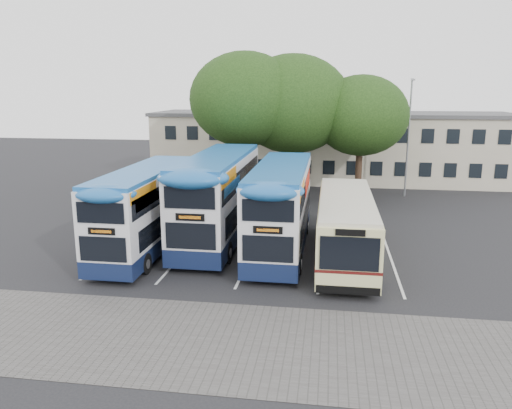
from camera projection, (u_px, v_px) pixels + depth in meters
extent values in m
plane|color=black|center=(324.00, 290.00, 21.07)|extent=(120.00, 120.00, 0.00)
cube|color=#595654|center=(261.00, 345.00, 16.54)|extent=(40.00, 6.00, 0.01)
cube|color=silver|center=(129.00, 243.00, 27.43)|extent=(0.12, 11.00, 0.01)
cube|color=silver|center=(190.00, 246.00, 26.92)|extent=(0.12, 11.00, 0.01)
cube|color=silver|center=(254.00, 249.00, 26.42)|extent=(0.12, 11.00, 0.01)
cube|color=silver|center=(321.00, 252.00, 25.92)|extent=(0.12, 11.00, 0.01)
cube|color=silver|center=(390.00, 255.00, 25.42)|extent=(0.12, 11.00, 0.01)
cube|color=#B3A990|center=(329.00, 147.00, 46.41)|extent=(32.00, 8.00, 6.00)
cube|color=#4C4C4F|center=(331.00, 114.00, 45.72)|extent=(32.40, 8.40, 0.30)
cube|color=black|center=(329.00, 168.00, 42.83)|extent=(30.00, 0.06, 1.20)
cube|color=black|center=(330.00, 135.00, 42.19)|extent=(30.00, 0.06, 1.20)
cylinder|color=gray|center=(408.00, 139.00, 38.46)|extent=(0.14, 0.14, 9.00)
cube|color=gray|center=(412.00, 79.00, 37.45)|extent=(0.12, 0.80, 0.12)
cube|color=gray|center=(413.00, 80.00, 37.07)|extent=(0.25, 0.50, 0.12)
cylinder|color=black|center=(245.00, 164.00, 37.63)|extent=(0.50, 0.50, 5.55)
ellipsoid|color=black|center=(245.00, 99.00, 36.55)|extent=(8.12, 8.12, 6.90)
cylinder|color=black|center=(292.00, 164.00, 38.54)|extent=(0.50, 0.50, 5.28)
ellipsoid|color=black|center=(293.00, 104.00, 37.51)|extent=(8.71, 8.71, 7.40)
cylinder|color=black|center=(359.00, 169.00, 37.88)|extent=(0.50, 0.50, 4.68)
ellipsoid|color=black|center=(361.00, 115.00, 36.96)|extent=(7.02, 7.02, 5.96)
cube|color=#101B3D|center=(148.00, 237.00, 26.16)|extent=(2.46, 10.32, 0.79)
cube|color=silver|center=(146.00, 202.00, 25.72)|extent=(2.46, 10.32, 3.05)
cube|color=#1A59A1|center=(145.00, 172.00, 25.37)|extent=(2.41, 10.11, 0.29)
cube|color=black|center=(149.00, 216.00, 26.20)|extent=(2.50, 9.14, 0.98)
cube|color=black|center=(145.00, 189.00, 25.57)|extent=(2.50, 9.73, 0.88)
cube|color=orange|center=(144.00, 192.00, 22.00)|extent=(0.02, 3.15, 0.54)
cube|color=black|center=(101.00, 231.00, 20.75)|extent=(1.18, 0.06, 0.29)
cylinder|color=black|center=(148.00, 225.00, 29.25)|extent=(0.29, 0.98, 0.98)
cylinder|color=black|center=(185.00, 227.00, 28.93)|extent=(0.29, 0.98, 0.98)
cylinder|color=black|center=(99.00, 261.00, 23.09)|extent=(0.29, 0.98, 0.98)
cylinder|color=black|center=(145.00, 264.00, 22.78)|extent=(0.29, 0.98, 0.98)
cube|color=#101B3D|center=(219.00, 227.00, 27.93)|extent=(2.73, 11.45, 0.87)
cube|color=silver|center=(219.00, 189.00, 27.45)|extent=(2.73, 11.45, 3.38)
cube|color=#1A59A1|center=(218.00, 158.00, 27.05)|extent=(2.67, 11.22, 0.33)
cube|color=black|center=(220.00, 204.00, 27.97)|extent=(2.77, 10.14, 1.09)
cube|color=black|center=(218.00, 176.00, 27.28)|extent=(2.77, 10.79, 0.98)
cube|color=orange|center=(229.00, 177.00, 23.32)|extent=(0.02, 3.49, 0.60)
cube|color=black|center=(190.00, 217.00, 21.93)|extent=(1.31, 0.06, 0.33)
cylinder|color=black|center=(212.00, 215.00, 31.36)|extent=(0.33, 1.09, 1.09)
cylinder|color=black|center=(250.00, 217.00, 31.01)|extent=(0.33, 1.09, 1.09)
cylinder|color=black|center=(178.00, 250.00, 24.53)|extent=(0.33, 1.09, 1.09)
cylinder|color=black|center=(227.00, 253.00, 24.18)|extent=(0.33, 1.09, 1.09)
cube|color=#101B3D|center=(280.00, 237.00, 26.19)|extent=(2.56, 10.76, 0.82)
cube|color=silver|center=(281.00, 200.00, 25.74)|extent=(2.56, 10.76, 3.18)
cube|color=#1A59A1|center=(281.00, 168.00, 25.37)|extent=(2.51, 10.54, 0.31)
cube|color=black|center=(281.00, 214.00, 26.23)|extent=(2.60, 9.53, 1.02)
cube|color=black|center=(281.00, 186.00, 25.58)|extent=(2.60, 10.14, 0.92)
cube|color=orange|center=(302.00, 189.00, 21.86)|extent=(0.02, 3.28, 0.56)
cube|color=black|center=(268.00, 230.00, 20.55)|extent=(1.23, 0.06, 0.31)
cylinder|color=black|center=(266.00, 224.00, 29.42)|extent=(0.31, 1.02, 1.02)
cylinder|color=black|center=(305.00, 226.00, 29.08)|extent=(0.31, 1.02, 1.02)
cylinder|color=black|center=(248.00, 262.00, 23.00)|extent=(0.31, 1.02, 1.02)
cylinder|color=black|center=(298.00, 264.00, 22.67)|extent=(0.31, 1.02, 1.02)
cube|color=red|center=(308.00, 182.00, 26.63)|extent=(0.02, 4.10, 0.87)
cube|color=beige|center=(345.00, 226.00, 24.64)|extent=(2.63, 10.54, 2.69)
cube|color=beige|center=(347.00, 199.00, 24.33)|extent=(2.53, 10.12, 0.21)
cube|color=black|center=(346.00, 215.00, 25.05)|extent=(2.67, 8.43, 0.95)
cube|color=#4F110F|center=(345.00, 235.00, 24.75)|extent=(2.66, 10.56, 0.13)
cube|color=black|center=(349.00, 254.00, 19.47)|extent=(2.32, 0.06, 1.37)
cylinder|color=black|center=(319.00, 272.00, 21.62)|extent=(0.32, 1.05, 1.05)
cylinder|color=black|center=(375.00, 275.00, 21.28)|extent=(0.32, 1.05, 1.05)
cylinder|color=black|center=(322.00, 230.00, 28.12)|extent=(0.32, 1.05, 1.05)
cylinder|color=black|center=(365.00, 232.00, 27.78)|extent=(0.32, 1.05, 1.05)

